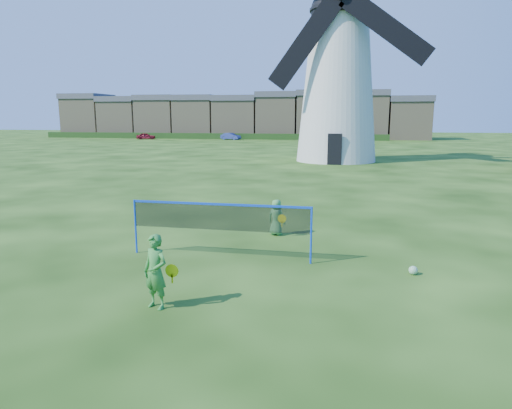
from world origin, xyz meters
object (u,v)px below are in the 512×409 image
(player_girl, at_px, (156,272))
(play_ball, at_px, (413,270))
(player_boy, at_px, (276,217))
(badminton_net, at_px, (220,218))
(car_left, at_px, (146,136))
(car_right, at_px, (231,136))
(windmill, at_px, (338,76))

(player_girl, distance_m, play_ball, 6.30)
(player_boy, distance_m, play_ball, 5.06)
(badminton_net, distance_m, player_boy, 3.06)
(car_left, height_order, car_right, car_right)
(player_boy, height_order, car_right, player_boy)
(play_ball, relative_size, car_right, 0.06)
(badminton_net, relative_size, car_right, 1.45)
(badminton_net, height_order, player_boy, badminton_net)
(play_ball, bearing_deg, windmill, 95.45)
(windmill, relative_size, player_boy, 17.30)
(windmill, xyz_separation_m, car_left, (-33.32, 33.12, -6.69))
(play_ball, height_order, car_left, car_left)
(car_right, bearing_deg, player_girl, -149.20)
(windmill, bearing_deg, car_left, 135.18)
(windmill, height_order, car_right, windmill)
(badminton_net, distance_m, player_girl, 3.53)
(player_girl, distance_m, car_left, 72.63)
(car_left, xyz_separation_m, car_right, (14.77, 1.42, 0.02))
(car_left, bearing_deg, car_right, -103.33)
(player_girl, xyz_separation_m, car_right, (-15.95, 67.23, -0.20))
(play_ball, bearing_deg, player_boy, 141.38)
(badminton_net, bearing_deg, player_girl, -95.73)
(play_ball, xyz_separation_m, car_left, (-36.14, 62.67, 0.44))
(player_boy, xyz_separation_m, play_ball, (3.94, -3.15, -0.49))
(player_girl, bearing_deg, play_ball, 49.14)
(player_girl, bearing_deg, badminton_net, 103.31)
(windmill, height_order, car_left, windmill)
(play_ball, xyz_separation_m, car_right, (-21.37, 64.08, 0.46))
(badminton_net, xyz_separation_m, play_ball, (5.07, -0.35, -1.03))
(badminton_net, bearing_deg, player_boy, 67.92)
(car_left, distance_m, car_right, 14.83)
(badminton_net, bearing_deg, play_ball, -4.00)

